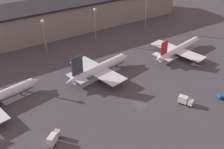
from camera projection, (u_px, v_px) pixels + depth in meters
The scene contains 9 objects.
ground at pixel (140, 106), 110.49m from camera, with size 600.00×600.00×0.00m, color #423F44.
terminal_building at pixel (51, 18), 169.64m from camera, with size 175.98×28.32×18.07m.
airplane_1 at pixel (99, 69), 127.92m from camera, with size 38.30×30.59×14.27m.
airplane_2 at pixel (179, 49), 146.64m from camera, with size 39.68×30.52×11.80m.
service_vehicle_1 at pixel (185, 100), 110.27m from camera, with size 4.45×6.03×3.47m.
service_vehicle_2 at pixel (54, 138), 92.34m from camera, with size 6.08×5.64×3.67m.
lamp_post_1 at pixel (44, 32), 141.10m from camera, with size 1.80×1.80×19.62m.
lamp_post_2 at pixel (95, 20), 154.71m from camera, with size 1.80×1.80×20.20m.
lamp_post_3 at pixel (147, 3), 169.50m from camera, with size 1.80×1.80×26.70m.
Camera 1 is at (-56.96, -68.28, 67.60)m, focal length 45.00 mm.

